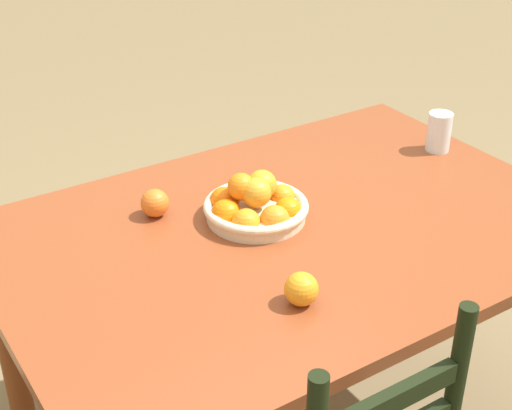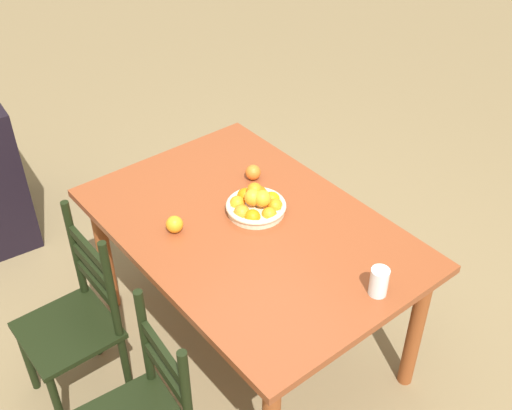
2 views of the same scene
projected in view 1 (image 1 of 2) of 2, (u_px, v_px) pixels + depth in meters
dining_table at (291, 257)px, 2.00m from camera, size 1.52×1.04×0.77m
fruit_bowl at (255, 205)px, 1.97m from camera, size 0.28×0.28×0.14m
orange_loose_0 at (155, 203)px, 1.98m from camera, size 0.08×0.08×0.08m
orange_loose_1 at (301, 289)px, 1.65m from camera, size 0.08×0.08×0.08m
drinking_glass at (439, 132)px, 2.33m from camera, size 0.07×0.07×0.12m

